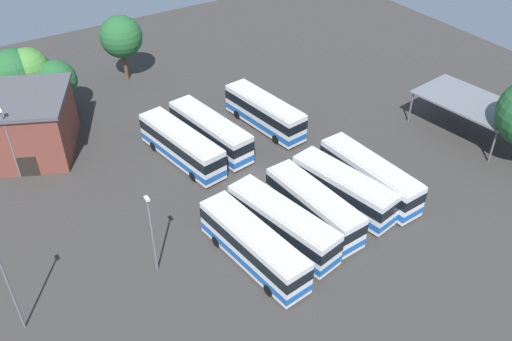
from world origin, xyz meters
name	(u,v)px	position (x,y,z in m)	size (l,w,h in m)	color
ground_plane	(258,182)	(0.00, 0.00, 0.00)	(92.36, 92.36, 0.00)	#383533
bus_row0_slot0	(369,176)	(-6.75, -7.83, 1.87)	(11.01, 3.21, 3.53)	silver
bus_row0_slot1	(343,189)	(-6.91, -4.56, 1.87)	(10.49, 4.41, 3.53)	silver
bus_row0_slot2	(314,206)	(-7.42, -0.89, 1.87)	(10.32, 3.23, 3.53)	silver
bus_row0_slot3	(282,224)	(-7.80, 2.62, 1.87)	(11.04, 4.54, 3.53)	silver
bus_row0_slot4	(253,245)	(-8.66, 6.01, 1.87)	(11.17, 3.80, 3.53)	silver
bus_row1_slot0	(265,112)	(8.07, -6.01, 1.87)	(10.96, 3.88, 3.53)	silver
bus_row1_slot2	(210,131)	(7.85, 0.84, 1.87)	(11.31, 4.12, 3.53)	silver
bus_row1_slot3	(181,145)	(7.15, 4.45, 1.87)	(11.43, 4.31, 3.53)	silver
depot_building	(32,124)	(16.68, 16.28, 3.24)	(11.62, 10.92, 6.44)	brown
maintenance_shelter	(470,102)	(-4.28, -23.73, 3.66)	(11.34, 7.71, 3.84)	slate
lamp_post_mid_lot	(152,231)	(-5.23, 12.84, 4.08)	(0.56, 0.28, 7.34)	slate
lamp_post_near_entrance	(8,284)	(-5.30, 23.14, 4.54)	(0.56, 0.28, 8.24)	slate
lamp_post_by_building	(9,141)	(13.17, 18.99, 4.15)	(0.56, 0.28, 7.48)	slate
tree_northeast	(56,81)	(22.98, 11.77, 4.12)	(4.54, 4.54, 6.40)	brown
tree_west_edge	(14,73)	(25.05, 15.58, 5.13)	(5.42, 5.42, 7.86)	brown
tree_northwest	(28,70)	(24.86, 14.12, 5.24)	(4.88, 4.88, 7.70)	brown
tree_north_edge	(121,37)	(27.00, 2.43, 5.69)	(5.15, 5.15, 8.29)	brown
tree_south_edge	(14,71)	(27.28, 15.28, 4.38)	(5.01, 5.01, 6.90)	brown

